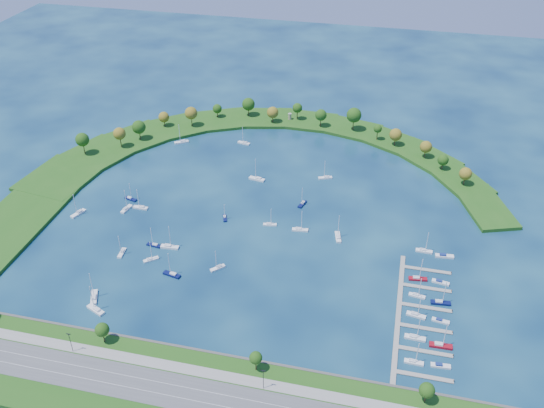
% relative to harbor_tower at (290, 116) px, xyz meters
% --- Properties ---
extents(ground, '(700.00, 700.00, 0.00)m').
position_rel_harbor_tower_xyz_m(ground, '(8.21, -115.61, -4.31)').
color(ground, '#071D40').
rests_on(ground, ground).
extents(south_shoreline, '(420.00, 43.10, 11.60)m').
position_rel_harbor_tower_xyz_m(south_shoreline, '(8.24, -238.49, -3.32)').
color(south_shoreline, '#215316').
rests_on(south_shoreline, ground).
extents(breakwater, '(286.74, 247.64, 2.00)m').
position_rel_harbor_tower_xyz_m(breakwater, '(-38.11, -66.89, -3.33)').
color(breakwater, '#215316').
rests_on(breakwater, ground).
extents(breakwater_trees, '(242.17, 88.28, 16.24)m').
position_rel_harbor_tower_xyz_m(breakwater_trees, '(-9.49, -28.83, 6.38)').
color(breakwater_trees, '#382314').
rests_on(breakwater_trees, breakwater).
extents(harbor_tower, '(2.60, 2.60, 4.52)m').
position_rel_harbor_tower_xyz_m(harbor_tower, '(0.00, 0.00, 0.00)').
color(harbor_tower, gray).
rests_on(harbor_tower, breakwater).
extents(dock_system, '(24.28, 82.00, 1.60)m').
position_rel_harbor_tower_xyz_m(dock_system, '(93.51, -176.61, -3.96)').
color(dock_system, gray).
rests_on(dock_system, ground).
extents(moored_boat_0, '(3.87, 8.72, 12.39)m').
position_rel_harbor_tower_xyz_m(moored_boat_0, '(-65.58, -129.06, -3.40)').
color(moored_boat_0, white).
rests_on(moored_boat_0, ground).
extents(moored_boat_1, '(8.48, 2.49, 12.41)m').
position_rel_harbor_tower_xyz_m(moored_boat_1, '(-58.40, -126.04, -3.40)').
color(moored_boat_1, white).
rests_on(moored_boat_1, ground).
extents(moored_boat_2, '(6.24, 9.83, 14.04)m').
position_rel_harbor_tower_xyz_m(moored_boat_2, '(-49.25, -198.48, -3.34)').
color(moored_boat_2, white).
rests_on(moored_boat_2, ground).
extents(moored_boat_3, '(4.18, 8.03, 11.37)m').
position_rel_harbor_tower_xyz_m(moored_boat_3, '(28.65, -101.63, -3.43)').
color(moored_boat_3, '#0A1144').
rests_on(moored_boat_3, ground).
extents(moored_boat_4, '(9.43, 3.16, 13.65)m').
position_rel_harbor_tower_xyz_m(moored_boat_4, '(-29.59, -155.65, -3.36)').
color(moored_boat_4, white).
rests_on(moored_boat_4, ground).
extents(moored_boat_5, '(4.65, 9.50, 13.45)m').
position_rel_harbor_tower_xyz_m(moored_boat_5, '(52.49, -127.82, -3.36)').
color(moored_boat_5, white).
rests_on(moored_boat_5, ground).
extents(moored_boat_6, '(7.19, 6.55, 11.19)m').
position_rel_harbor_tower_xyz_m(moored_boat_6, '(-34.84, -167.15, -3.43)').
color(moored_boat_6, white).
rests_on(moored_boat_6, ground).
extents(moored_boat_7, '(9.74, 6.33, 13.95)m').
position_rel_harbor_tower_xyz_m(moored_boat_7, '(-44.69, -205.65, -3.35)').
color(moored_boat_7, white).
rests_on(moored_boat_7, ground).
extents(moored_boat_8, '(4.03, 6.81, 9.67)m').
position_rel_harbor_tower_xyz_m(moored_boat_8, '(-9.84, -124.64, -3.47)').
color(moored_boat_8, '#0A1144').
rests_on(moored_boat_8, ground).
extents(moored_boat_9, '(7.78, 3.03, 11.14)m').
position_rel_harbor_tower_xyz_m(moored_boat_9, '(-37.88, -156.01, -3.43)').
color(moored_boat_9, '#0A1144').
rests_on(moored_boat_9, ground).
extents(moored_boat_10, '(6.88, 7.08, 11.34)m').
position_rel_harbor_tower_xyz_m(moored_boat_10, '(-0.75, -165.69, -3.43)').
color(moored_boat_10, white).
rests_on(moored_boat_10, ground).
extents(moored_boat_11, '(8.57, 5.18, 12.19)m').
position_rel_harbor_tower_xyz_m(moored_boat_11, '(36.80, -70.57, -3.40)').
color(moored_boat_11, white).
rests_on(moored_boat_11, ground).
extents(moored_boat_12, '(8.61, 3.97, 12.22)m').
position_rel_harbor_tower_xyz_m(moored_boat_12, '(-22.84, -39.20, -3.40)').
color(moored_boat_12, white).
rests_on(moored_boat_12, ground).
extents(moored_boat_13, '(9.21, 4.32, 13.06)m').
position_rel_harbor_tower_xyz_m(moored_boat_13, '(-20.59, -175.42, -3.38)').
color(moored_boat_13, '#0A1144').
rests_on(moored_boat_13, ground).
extents(moored_boat_14, '(9.37, 7.20, 13.81)m').
position_rel_harbor_tower_xyz_m(moored_boat_14, '(-63.57, -47.64, -3.35)').
color(moored_boat_14, white).
rests_on(moored_boat_14, ground).
extents(moored_boat_15, '(10.08, 4.49, 14.32)m').
position_rel_harbor_tower_xyz_m(moored_boat_15, '(-2.85, -81.64, -3.33)').
color(moored_boat_15, white).
rests_on(moored_boat_15, ground).
extents(moored_boat_16, '(7.94, 4.21, 11.24)m').
position_rel_harbor_tower_xyz_m(moored_boat_16, '(-67.62, -119.04, -3.43)').
color(moored_boat_16, '#0A1144').
rests_on(moored_boat_16, ground).
extents(moored_boat_17, '(8.73, 3.39, 12.51)m').
position_rel_harbor_tower_xyz_m(moored_boat_17, '(32.00, -125.96, -3.39)').
color(moored_boat_17, white).
rests_on(moored_boat_17, ground).
extents(moored_boat_18, '(5.64, 9.54, 13.55)m').
position_rel_harbor_tower_xyz_m(moored_boat_18, '(-89.34, -139.15, -3.36)').
color(moored_boat_18, white).
rests_on(moored_boat_18, ground).
extents(moored_boat_19, '(2.93, 8.00, 11.51)m').
position_rel_harbor_tower_xyz_m(moored_boat_19, '(-51.09, -165.56, -3.42)').
color(moored_boat_19, white).
rests_on(moored_boat_19, ground).
extents(moored_boat_20, '(7.42, 3.33, 10.54)m').
position_rel_harbor_tower_xyz_m(moored_boat_20, '(15.42, -124.90, -3.45)').
color(moored_boat_20, white).
rests_on(moored_boat_20, ground).
extents(docked_boat_0, '(7.85, 2.41, 11.45)m').
position_rel_harbor_tower_xyz_m(docked_boat_0, '(93.74, -203.43, -3.42)').
color(docked_boat_0, white).
rests_on(docked_boat_0, ground).
extents(docked_boat_1, '(7.98, 2.69, 1.60)m').
position_rel_harbor_tower_xyz_m(docked_boat_1, '(104.20, -202.81, -3.73)').
color(docked_boat_1, white).
rests_on(docked_boat_1, ground).
extents(docked_boat_2, '(8.90, 2.78, 12.96)m').
position_rel_harbor_tower_xyz_m(docked_boat_2, '(93.72, -189.92, -3.38)').
color(docked_boat_2, white).
rests_on(docked_boat_2, ground).
extents(docked_boat_3, '(9.51, 2.92, 13.87)m').
position_rel_harbor_tower_xyz_m(docked_boat_3, '(104.21, -191.99, -3.35)').
color(docked_boat_3, maroon).
rests_on(docked_boat_3, ground).
extents(docked_boat_4, '(8.73, 3.76, 12.42)m').
position_rel_harbor_tower_xyz_m(docked_boat_4, '(93.73, -176.29, -3.40)').
color(docked_boat_4, white).
rests_on(docked_boat_4, ground).
extents(docked_boat_5, '(7.78, 3.19, 1.54)m').
position_rel_harbor_tower_xyz_m(docked_boat_5, '(104.20, -177.29, -3.75)').
color(docked_boat_5, white).
rests_on(docked_boat_5, ground).
extents(docked_boat_6, '(7.72, 3.17, 11.01)m').
position_rel_harbor_tower_xyz_m(docked_boat_6, '(93.75, -163.42, -3.44)').
color(docked_boat_6, white).
rests_on(docked_boat_6, ground).
extents(docked_boat_7, '(9.05, 3.31, 13.01)m').
position_rel_harbor_tower_xyz_m(docked_boat_7, '(104.22, -165.73, -3.38)').
color(docked_boat_7, '#0A1144').
rests_on(docked_boat_7, ground).
extents(docked_boat_8, '(8.89, 3.61, 12.70)m').
position_rel_harbor_tower_xyz_m(docked_boat_8, '(93.72, -151.48, -3.39)').
color(docked_boat_8, maroon).
rests_on(docked_boat_8, ground).
extents(docked_boat_9, '(8.35, 3.57, 1.65)m').
position_rel_harbor_tower_xyz_m(docked_boat_9, '(104.20, -151.48, -3.71)').
color(docked_boat_9, white).
rests_on(docked_boat_9, ground).
extents(docked_boat_10, '(8.35, 2.60, 12.17)m').
position_rel_harbor_tower_xyz_m(docked_boat_10, '(96.13, -129.22, -3.40)').
color(docked_boat_10, white).
rests_on(docked_boat_10, ground).
extents(docked_boat_11, '(9.27, 3.45, 1.85)m').
position_rel_harbor_tower_xyz_m(docked_boat_11, '(106.08, -131.09, -3.64)').
color(docked_boat_11, white).
rests_on(docked_boat_11, ground).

